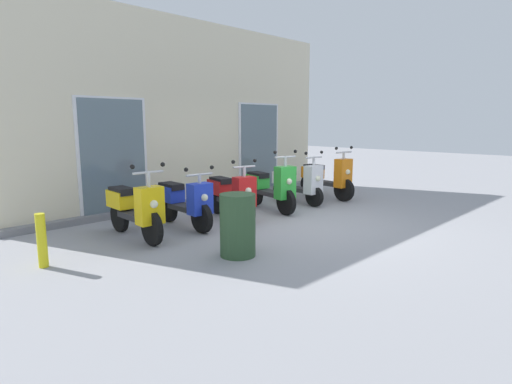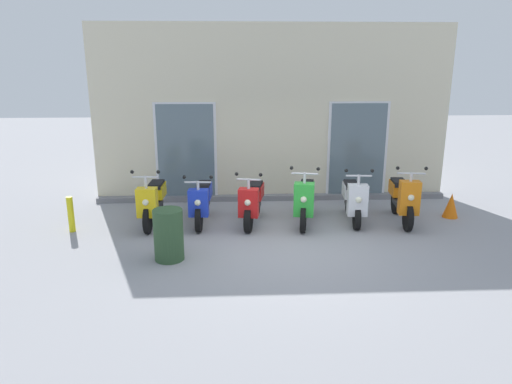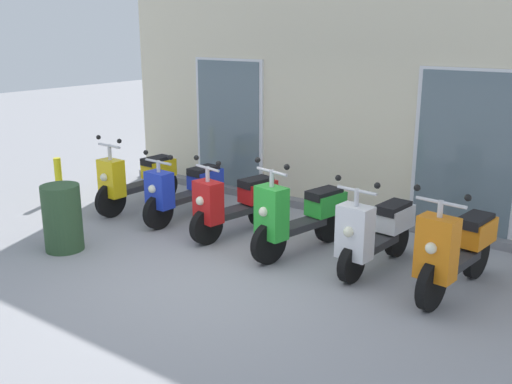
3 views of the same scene
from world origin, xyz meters
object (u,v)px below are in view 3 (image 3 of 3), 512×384
object	(u,v)px
scooter_white	(375,231)
scooter_orange	(456,249)
scooter_blue	(185,190)
curb_bollard	(59,178)
scooter_green	(299,215)
scooter_red	(235,203)
scooter_yellow	(137,179)
trash_bin	(62,218)

from	to	relation	value
scooter_white	scooter_orange	size ratio (longest dim) A/B	0.91
scooter_blue	curb_bollard	bearing A→B (deg)	-170.65
scooter_green	scooter_white	world-z (taller)	scooter_green
scooter_white	scooter_red	bearing A→B (deg)	-179.05
curb_bollard	scooter_white	bearing A→B (deg)	3.53
scooter_yellow	scooter_blue	bearing A→B (deg)	2.52
scooter_blue	scooter_orange	bearing A→B (deg)	-2.48
scooter_yellow	curb_bollard	bearing A→B (deg)	-166.37
scooter_red	curb_bollard	distance (m)	3.53
scooter_blue	scooter_green	xyz separation A→B (m)	(2.09, -0.14, 0.04)
scooter_blue	scooter_white	world-z (taller)	scooter_white
scooter_yellow	scooter_green	world-z (taller)	scooter_green
scooter_blue	curb_bollard	size ratio (longest dim) A/B	2.27
curb_bollard	trash_bin	world-z (taller)	trash_bin
scooter_green	scooter_orange	size ratio (longest dim) A/B	1.00
scooter_green	curb_bollard	world-z (taller)	scooter_green
curb_bollard	trash_bin	size ratio (longest dim) A/B	0.81
scooter_yellow	trash_bin	distance (m)	1.88
scooter_yellow	scooter_orange	xyz separation A→B (m)	(5.06, -0.13, 0.02)
scooter_red	scooter_orange	bearing A→B (deg)	-1.43
scooter_yellow	scooter_red	distance (m)	2.00
scooter_green	trash_bin	world-z (taller)	scooter_green
scooter_yellow	scooter_green	bearing A→B (deg)	-1.84
scooter_red	curb_bollard	bearing A→B (deg)	-174.96
scooter_yellow	scooter_orange	size ratio (longest dim) A/B	0.99
scooter_orange	trash_bin	xyz separation A→B (m)	(-4.52, -1.67, -0.08)
curb_bollard	trash_bin	distance (m)	2.51
scooter_yellow	scooter_red	bearing A→B (deg)	-1.64
scooter_yellow	scooter_blue	size ratio (longest dim) A/B	1.02
scooter_orange	trash_bin	size ratio (longest dim) A/B	1.89
scooter_white	trash_bin	xyz separation A→B (m)	(-3.54, -1.78, -0.04)
scooter_red	scooter_white	world-z (taller)	scooter_white
scooter_green	scooter_orange	bearing A→B (deg)	-1.01
scooter_yellow	scooter_orange	bearing A→B (deg)	-1.51
trash_bin	scooter_white	bearing A→B (deg)	26.69
scooter_red	trash_bin	bearing A→B (deg)	-129.96
scooter_orange	curb_bollard	size ratio (longest dim) A/B	2.35
scooter_white	curb_bollard	distance (m)	5.60
scooter_yellow	scooter_red	xyz separation A→B (m)	(2.00, -0.06, -0.03)
curb_bollard	scooter_green	bearing A→B (deg)	3.35
scooter_yellow	trash_bin	xyz separation A→B (m)	(0.54, -1.80, -0.06)
scooter_green	trash_bin	bearing A→B (deg)	-146.07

